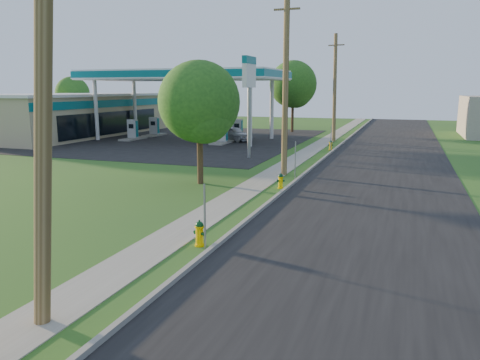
{
  "coord_description": "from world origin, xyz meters",
  "views": [
    {
      "loc": [
        5.68,
        -7.96,
        4.7
      ],
      "look_at": [
        0.0,
        8.0,
        1.4
      ],
      "focal_mm": 35.0,
      "sensor_mm": 36.0,
      "label": 1
    }
  ],
  "objects_px": {
    "utility_pole_near": "(43,83)",
    "fuel_pump_se": "(237,132)",
    "price_pylon": "(249,78)",
    "tree_lot": "(294,86)",
    "car_silver": "(233,134)",
    "hydrant_mid": "(281,181)",
    "utility_pole_far": "(335,88)",
    "fuel_pump_nw": "(133,132)",
    "hydrant_near": "(199,233)",
    "tree_verge": "(200,105)",
    "tree_back": "(73,95)",
    "fuel_pump_ne": "(222,135)",
    "utility_pole_mid": "(286,84)",
    "hydrant_far": "(331,145)",
    "fuel_pump_sw": "(154,129)"
  },
  "relations": [
    {
      "from": "fuel_pump_se",
      "to": "fuel_pump_ne",
      "type": "bearing_deg",
      "value": -90.0
    },
    {
      "from": "utility_pole_near",
      "to": "fuel_pump_se",
      "type": "bearing_deg",
      "value": 104.27
    },
    {
      "from": "utility_pole_mid",
      "to": "tree_back",
      "type": "bearing_deg",
      "value": 144.83
    },
    {
      "from": "price_pylon",
      "to": "hydrant_near",
      "type": "xyz_separation_m",
      "value": [
        4.46,
        -18.06,
        -5.03
      ]
    },
    {
      "from": "fuel_pump_nw",
      "to": "hydrant_near",
      "type": "distance_m",
      "value": 31.53
    },
    {
      "from": "fuel_pump_ne",
      "to": "tree_lot",
      "type": "height_order",
      "value": "tree_lot"
    },
    {
      "from": "car_silver",
      "to": "fuel_pump_se",
      "type": "bearing_deg",
      "value": 30.22
    },
    {
      "from": "hydrant_near",
      "to": "hydrant_mid",
      "type": "distance_m",
      "value": 9.0
    },
    {
      "from": "utility_pole_far",
      "to": "tree_verge",
      "type": "relative_size",
      "value": 1.56
    },
    {
      "from": "tree_back",
      "to": "car_silver",
      "type": "bearing_deg",
      "value": -17.66
    },
    {
      "from": "utility_pole_mid",
      "to": "fuel_pump_nw",
      "type": "bearing_deg",
      "value": 144.01
    },
    {
      "from": "fuel_pump_nw",
      "to": "hydrant_far",
      "type": "height_order",
      "value": "fuel_pump_nw"
    },
    {
      "from": "utility_pole_mid",
      "to": "fuel_pump_ne",
      "type": "xyz_separation_m",
      "value": [
        -8.9,
        13.0,
        -4.23
      ]
    },
    {
      "from": "tree_verge",
      "to": "car_silver",
      "type": "distance_m",
      "value": 20.15
    },
    {
      "from": "fuel_pump_ne",
      "to": "tree_verge",
      "type": "xyz_separation_m",
      "value": [
        5.62,
        -16.85,
        3.21
      ]
    },
    {
      "from": "fuel_pump_ne",
      "to": "fuel_pump_se",
      "type": "xyz_separation_m",
      "value": [
        0.0,
        4.0,
        0.0
      ]
    },
    {
      "from": "fuel_pump_sw",
      "to": "tree_back",
      "type": "distance_m",
      "value": 15.96
    },
    {
      "from": "utility_pole_mid",
      "to": "tree_lot",
      "type": "distance_m",
      "value": 26.62
    },
    {
      "from": "fuel_pump_ne",
      "to": "tree_lot",
      "type": "distance_m",
      "value": 14.11
    },
    {
      "from": "utility_pole_near",
      "to": "car_silver",
      "type": "distance_m",
      "value": 34.65
    },
    {
      "from": "fuel_pump_nw",
      "to": "fuel_pump_sw",
      "type": "bearing_deg",
      "value": 90.0
    },
    {
      "from": "price_pylon",
      "to": "tree_lot",
      "type": "bearing_deg",
      "value": 94.78
    },
    {
      "from": "hydrant_far",
      "to": "utility_pole_far",
      "type": "bearing_deg",
      "value": 96.95
    },
    {
      "from": "fuel_pump_nw",
      "to": "tree_lot",
      "type": "relative_size",
      "value": 0.41
    },
    {
      "from": "fuel_pump_sw",
      "to": "hydrant_mid",
      "type": "height_order",
      "value": "fuel_pump_sw"
    },
    {
      "from": "tree_lot",
      "to": "hydrant_near",
      "type": "distance_m",
      "value": 39.35
    },
    {
      "from": "fuel_pump_nw",
      "to": "tree_lot",
      "type": "xyz_separation_m",
      "value": [
        12.28,
        13.03,
        4.3
      ]
    },
    {
      "from": "hydrant_mid",
      "to": "utility_pole_far",
      "type": "bearing_deg",
      "value": 91.97
    },
    {
      "from": "utility_pole_far",
      "to": "tree_lot",
      "type": "bearing_deg",
      "value": 124.99
    },
    {
      "from": "fuel_pump_ne",
      "to": "price_pylon",
      "type": "height_order",
      "value": "price_pylon"
    },
    {
      "from": "fuel_pump_ne",
      "to": "tree_back",
      "type": "bearing_deg",
      "value": 157.31
    },
    {
      "from": "fuel_pump_sw",
      "to": "fuel_pump_se",
      "type": "xyz_separation_m",
      "value": [
        9.0,
        0.0,
        0.0
      ]
    },
    {
      "from": "tree_verge",
      "to": "hydrant_far",
      "type": "distance_m",
      "value": 16.42
    },
    {
      "from": "hydrant_mid",
      "to": "hydrant_far",
      "type": "bearing_deg",
      "value": 89.88
    },
    {
      "from": "tree_verge",
      "to": "hydrant_near",
      "type": "xyz_separation_m",
      "value": [
        3.84,
        -8.7,
        -3.53
      ]
    },
    {
      "from": "price_pylon",
      "to": "tree_lot",
      "type": "distance_m",
      "value": 20.6
    },
    {
      "from": "fuel_pump_nw",
      "to": "price_pylon",
      "type": "bearing_deg",
      "value": -28.18
    },
    {
      "from": "hydrant_far",
      "to": "tree_lot",
      "type": "bearing_deg",
      "value": 113.98
    },
    {
      "from": "fuel_pump_nw",
      "to": "fuel_pump_ne",
      "type": "height_order",
      "value": "same"
    },
    {
      "from": "utility_pole_near",
      "to": "tree_back",
      "type": "height_order",
      "value": "utility_pole_near"
    },
    {
      "from": "fuel_pump_sw",
      "to": "price_pylon",
      "type": "distance_m",
      "value": 18.72
    },
    {
      "from": "price_pylon",
      "to": "hydrant_mid",
      "type": "xyz_separation_m",
      "value": [
        4.64,
        -9.06,
        -5.07
      ]
    },
    {
      "from": "fuel_pump_nw",
      "to": "hydrant_mid",
      "type": "height_order",
      "value": "fuel_pump_nw"
    },
    {
      "from": "utility_pole_mid",
      "to": "hydrant_far",
      "type": "distance_m",
      "value": 12.54
    },
    {
      "from": "utility_pole_far",
      "to": "hydrant_mid",
      "type": "distance_m",
      "value": 22.03
    },
    {
      "from": "price_pylon",
      "to": "car_silver",
      "type": "distance_m",
      "value": 11.89
    },
    {
      "from": "tree_verge",
      "to": "tree_back",
      "type": "xyz_separation_m",
      "value": [
        -29.11,
        26.68,
        0.07
      ]
    },
    {
      "from": "utility_pole_near",
      "to": "utility_pole_mid",
      "type": "height_order",
      "value": "utility_pole_mid"
    },
    {
      "from": "fuel_pump_ne",
      "to": "tree_back",
      "type": "height_order",
      "value": "tree_back"
    },
    {
      "from": "fuel_pump_nw",
      "to": "tree_lot",
      "type": "bearing_deg",
      "value": 46.68
    }
  ]
}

